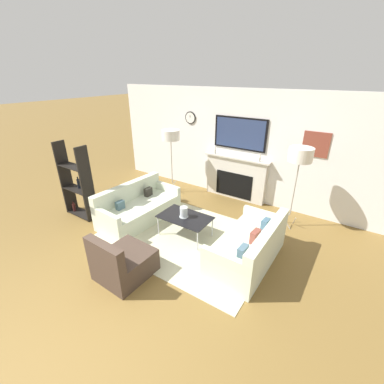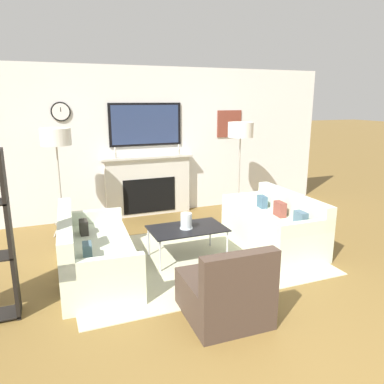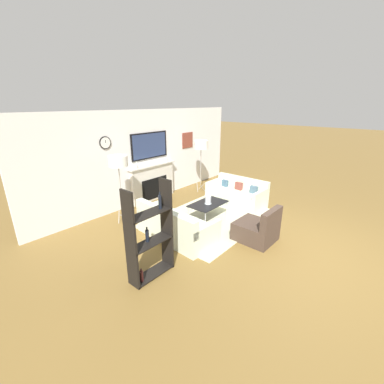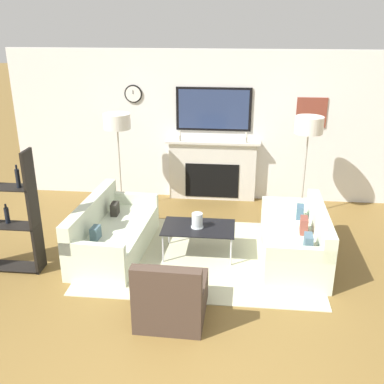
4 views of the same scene
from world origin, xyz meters
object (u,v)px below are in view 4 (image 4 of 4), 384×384
(floor_lamp_right, at_px, (309,126))
(couch_right, at_px, (296,242))
(armchair, at_px, (171,298))
(floor_lamp_left, at_px, (117,122))
(shelf_unit, at_px, (6,216))
(hurricane_candle, at_px, (197,221))
(couch_left, at_px, (112,234))
(coffee_table, at_px, (199,229))

(floor_lamp_right, bearing_deg, couch_right, -99.70)
(couch_right, distance_m, armchair, 2.11)
(floor_lamp_left, relative_size, shelf_unit, 1.02)
(couch_right, xyz_separation_m, hurricane_candle, (-1.38, 0.03, 0.25))
(armchair, bearing_deg, couch_left, 126.82)
(couch_right, height_order, hurricane_candle, couch_right)
(couch_right, bearing_deg, floor_lamp_right, 80.30)
(coffee_table, xyz_separation_m, floor_lamp_right, (1.63, 1.55, 1.16))
(coffee_table, height_order, floor_lamp_left, floor_lamp_left)
(hurricane_candle, relative_size, shelf_unit, 0.13)
(hurricane_candle, relative_size, floor_lamp_left, 0.12)
(hurricane_candle, distance_m, shelf_unit, 2.55)
(hurricane_candle, height_order, shelf_unit, shelf_unit)
(couch_left, distance_m, shelf_unit, 1.45)
(armchair, height_order, shelf_unit, shelf_unit)
(couch_right, xyz_separation_m, shelf_unit, (-3.84, -0.60, 0.50))
(shelf_unit, bearing_deg, floor_lamp_left, 66.34)
(hurricane_candle, distance_m, floor_lamp_right, 2.50)
(couch_left, bearing_deg, floor_lamp_right, 28.70)
(armchair, bearing_deg, couch_right, 43.25)
(shelf_unit, bearing_deg, couch_left, 26.31)
(coffee_table, bearing_deg, floor_lamp_right, 43.44)
(couch_left, distance_m, floor_lamp_right, 3.54)
(coffee_table, relative_size, hurricane_candle, 4.77)
(armchair, bearing_deg, floor_lamp_left, 113.95)
(couch_left, xyz_separation_m, floor_lamp_right, (2.89, 1.58, 1.30))
(couch_left, height_order, floor_lamp_left, floor_lamp_left)
(couch_left, bearing_deg, shelf_unit, -153.69)
(couch_left, relative_size, floor_lamp_right, 1.08)
(shelf_unit, bearing_deg, coffee_table, 14.45)
(couch_right, bearing_deg, hurricane_candle, 178.89)
(couch_right, bearing_deg, floor_lamp_left, 151.15)
(couch_left, bearing_deg, coffee_table, 1.59)
(couch_right, distance_m, shelf_unit, 3.92)
(couch_left, xyz_separation_m, armchair, (1.08, -1.45, -0.01))
(armchair, bearing_deg, floor_lamp_right, 59.21)
(coffee_table, relative_size, floor_lamp_left, 0.60)
(coffee_table, bearing_deg, shelf_unit, -165.55)
(floor_lamp_left, bearing_deg, hurricane_candle, -46.15)
(hurricane_candle, bearing_deg, armchair, -95.93)
(couch_right, bearing_deg, coffee_table, 178.35)
(coffee_table, relative_size, floor_lamp_right, 0.59)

